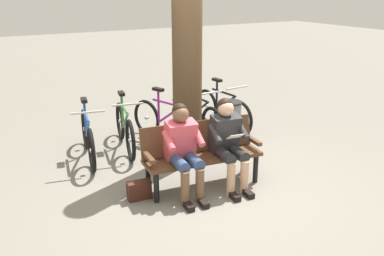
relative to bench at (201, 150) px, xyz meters
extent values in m
plane|color=slate|center=(-0.03, 0.25, -0.51)|extent=(40.00, 40.00, 0.00)
cube|color=#51331E|center=(0.01, 0.08, -0.08)|extent=(1.64, 0.62, 0.05)
cube|color=#51331E|center=(-0.01, -0.11, 0.15)|extent=(1.61, 0.31, 0.42)
cube|color=#51331E|center=(-0.75, 0.17, 0.05)|extent=(0.10, 0.40, 0.05)
cube|color=#51331E|center=(0.76, 0.00, 0.05)|extent=(0.10, 0.40, 0.05)
cylinder|color=black|center=(-0.69, 0.33, -0.31)|extent=(0.07, 0.07, 0.40)
cylinder|color=black|center=(0.74, 0.17, -0.31)|extent=(0.07, 0.07, 0.40)
cylinder|color=black|center=(-0.73, -0.01, -0.31)|extent=(0.07, 0.07, 0.40)
cylinder|color=black|center=(0.71, -0.17, -0.31)|extent=(0.07, 0.07, 0.40)
cube|color=#262628|center=(-0.31, 0.10, 0.20)|extent=(0.41, 0.35, 0.55)
sphere|color=#D8A884|center=(-0.31, 0.12, 0.56)|extent=(0.21, 0.21, 0.21)
sphere|color=black|center=(-0.31, 0.09, 0.59)|extent=(0.20, 0.20, 0.20)
cylinder|color=#262628|center=(-0.39, 0.31, -0.02)|extent=(0.19, 0.41, 0.15)
cylinder|color=#D8A884|center=(-0.37, 0.50, -0.28)|extent=(0.11, 0.11, 0.45)
cube|color=black|center=(-0.36, 0.60, -0.47)|extent=(0.11, 0.23, 0.07)
cylinder|color=#262628|center=(-0.50, 0.24, 0.27)|extent=(0.12, 0.31, 0.23)
cylinder|color=#262628|center=(-0.19, 0.28, -0.02)|extent=(0.19, 0.41, 0.15)
cylinder|color=#D8A884|center=(-0.17, 0.48, -0.28)|extent=(0.11, 0.11, 0.45)
cube|color=black|center=(-0.16, 0.58, -0.47)|extent=(0.11, 0.23, 0.07)
cylinder|color=#262628|center=(-0.10, 0.19, 0.27)|extent=(0.12, 0.31, 0.23)
cube|color=silver|center=(-0.28, 0.39, 0.26)|extent=(0.21, 0.14, 0.09)
cube|color=#D84C59|center=(0.32, 0.02, 0.20)|extent=(0.41, 0.35, 0.55)
sphere|color=brown|center=(0.32, 0.04, 0.56)|extent=(0.21, 0.21, 0.21)
sphere|color=black|center=(0.32, 0.01, 0.59)|extent=(0.20, 0.20, 0.20)
cylinder|color=#334772|center=(0.25, 0.23, -0.02)|extent=(0.19, 0.41, 0.15)
cylinder|color=brown|center=(0.27, 0.43, -0.28)|extent=(0.11, 0.11, 0.45)
cube|color=black|center=(0.28, 0.53, -0.47)|extent=(0.11, 0.23, 0.07)
cylinder|color=#D84C59|center=(0.14, 0.17, 0.27)|extent=(0.12, 0.31, 0.23)
cylinder|color=#334772|center=(0.44, 0.21, -0.02)|extent=(0.19, 0.41, 0.15)
cylinder|color=brown|center=(0.47, 0.41, -0.28)|extent=(0.11, 0.11, 0.45)
cube|color=black|center=(0.48, 0.51, -0.47)|extent=(0.11, 0.23, 0.07)
cylinder|color=#D84C59|center=(0.53, 0.12, 0.27)|extent=(0.12, 0.31, 0.23)
cube|color=#3F1E14|center=(0.90, -0.02, -0.39)|extent=(0.31, 0.17, 0.24)
cylinder|color=#4C3823|center=(-0.32, -0.95, 1.29)|extent=(0.45, 0.45, 3.59)
cylinder|color=slate|center=(-1.04, -0.84, -0.10)|extent=(0.37, 0.37, 0.81)
cylinder|color=black|center=(-1.04, -0.84, 0.32)|extent=(0.38, 0.38, 0.03)
torus|color=black|center=(-1.60, -1.31, -0.18)|extent=(0.11, 0.66, 0.66)
cylinder|color=silver|center=(-1.60, -1.31, -0.18)|extent=(0.05, 0.06, 0.06)
torus|color=black|center=(-1.53, -2.33, -0.18)|extent=(0.11, 0.66, 0.66)
cylinder|color=silver|center=(-1.53, -2.33, -0.18)|extent=(0.05, 0.06, 0.06)
cylinder|color=black|center=(-1.56, -1.82, 0.20)|extent=(0.09, 0.63, 0.04)
cylinder|color=black|center=(-1.57, -1.74, 0.00)|extent=(0.09, 0.60, 0.43)
cylinder|color=black|center=(-1.55, -2.01, 0.12)|extent=(0.04, 0.04, 0.55)
cube|color=black|center=(-1.55, -2.01, 0.40)|extent=(0.11, 0.23, 0.05)
cylinder|color=#B2B2B7|center=(-1.60, -1.42, 0.37)|extent=(0.48, 0.07, 0.03)
torus|color=black|center=(-0.97, -1.22, -0.18)|extent=(0.08, 0.66, 0.66)
cylinder|color=silver|center=(-0.97, -1.22, -0.18)|extent=(0.05, 0.06, 0.06)
torus|color=black|center=(-0.93, -2.24, -0.18)|extent=(0.08, 0.66, 0.66)
cylinder|color=silver|center=(-0.93, -2.24, -0.18)|extent=(0.05, 0.06, 0.06)
cylinder|color=black|center=(-0.95, -1.73, 0.20)|extent=(0.06, 0.63, 0.04)
cylinder|color=black|center=(-0.95, -1.65, 0.00)|extent=(0.06, 0.60, 0.43)
cylinder|color=black|center=(-0.94, -1.92, 0.12)|extent=(0.04, 0.04, 0.55)
cube|color=black|center=(-0.94, -1.92, 0.40)|extent=(0.10, 0.22, 0.05)
cylinder|color=#B2B2B7|center=(-0.96, -1.33, 0.37)|extent=(0.48, 0.05, 0.03)
torus|color=black|center=(-0.47, -1.21, -0.18)|extent=(0.25, 0.65, 0.66)
cylinder|color=silver|center=(-0.47, -1.21, -0.18)|extent=(0.07, 0.07, 0.06)
torus|color=black|center=(-0.17, -2.19, -0.18)|extent=(0.25, 0.65, 0.66)
cylinder|color=silver|center=(-0.17, -2.19, -0.18)|extent=(0.07, 0.07, 0.06)
cylinder|color=#8C268C|center=(-0.32, -1.70, 0.20)|extent=(0.23, 0.62, 0.04)
cylinder|color=#8C268C|center=(-0.35, -1.62, 0.00)|extent=(0.22, 0.58, 0.43)
cylinder|color=#8C268C|center=(-0.27, -1.87, 0.12)|extent=(0.04, 0.04, 0.55)
cube|color=black|center=(-0.27, -1.87, 0.40)|extent=(0.15, 0.24, 0.05)
cylinder|color=#B2B2B7|center=(-0.44, -1.31, 0.37)|extent=(0.47, 0.17, 0.03)
torus|color=black|center=(0.52, -1.24, -0.18)|extent=(0.19, 0.66, 0.66)
cylinder|color=silver|center=(0.52, -1.24, -0.18)|extent=(0.06, 0.07, 0.06)
torus|color=black|center=(0.31, -2.24, -0.18)|extent=(0.19, 0.66, 0.66)
cylinder|color=silver|center=(0.31, -2.24, -0.18)|extent=(0.06, 0.07, 0.06)
cylinder|color=#337238|center=(0.42, -1.74, 0.20)|extent=(0.17, 0.63, 0.04)
cylinder|color=#337238|center=(0.43, -1.66, 0.00)|extent=(0.16, 0.59, 0.43)
cylinder|color=#337238|center=(0.38, -1.92, 0.12)|extent=(0.04, 0.04, 0.55)
cube|color=black|center=(0.38, -1.92, 0.40)|extent=(0.13, 0.23, 0.05)
cylinder|color=#B2B2B7|center=(0.50, -1.34, 0.37)|extent=(0.48, 0.13, 0.03)
torus|color=black|center=(1.17, -1.13, -0.18)|extent=(0.18, 0.66, 0.66)
cylinder|color=silver|center=(1.17, -1.13, -0.18)|extent=(0.06, 0.07, 0.06)
torus|color=black|center=(0.97, -2.13, -0.18)|extent=(0.18, 0.66, 0.66)
cylinder|color=silver|center=(0.97, -2.13, -0.18)|extent=(0.06, 0.07, 0.06)
cylinder|color=#1E519E|center=(1.07, -1.63, 0.20)|extent=(0.16, 0.63, 0.04)
cylinder|color=#1E519E|center=(1.09, -1.55, 0.00)|extent=(0.15, 0.59, 0.43)
cylinder|color=#1E519E|center=(1.04, -1.81, 0.12)|extent=(0.04, 0.04, 0.55)
cube|color=black|center=(1.04, -1.81, 0.40)|extent=(0.13, 0.23, 0.05)
cylinder|color=#B2B2B7|center=(1.15, -1.23, 0.37)|extent=(0.48, 0.12, 0.03)
camera|label=1|loc=(2.72, 4.54, 2.11)|focal=39.63mm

